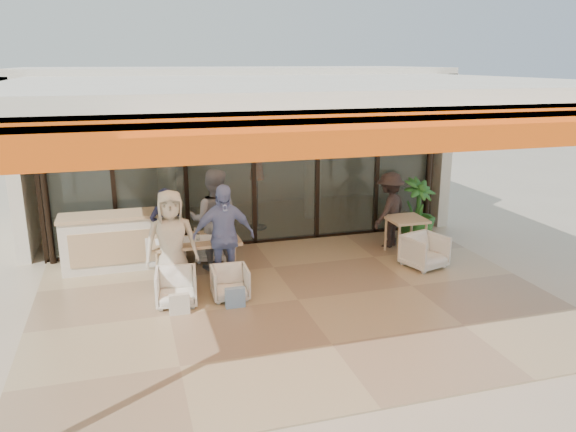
# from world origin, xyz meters

# --- Properties ---
(ground) EXTENTS (70.00, 70.00, 0.00)m
(ground) POSITION_xyz_m (0.00, 0.00, 0.00)
(ground) COLOR #C6B293
(ground) RESTS_ON ground
(terrace_floor) EXTENTS (8.00, 6.00, 0.01)m
(terrace_floor) POSITION_xyz_m (0.00, 0.00, 0.01)
(terrace_floor) COLOR tan
(terrace_floor) RESTS_ON ground
(terrace_structure) EXTENTS (8.00, 6.00, 3.40)m
(terrace_structure) POSITION_xyz_m (0.00, -0.26, 3.25)
(terrace_structure) COLOR silver
(terrace_structure) RESTS_ON ground
(glass_storefront) EXTENTS (8.08, 0.10, 3.20)m
(glass_storefront) POSITION_xyz_m (0.00, 3.00, 1.60)
(glass_storefront) COLOR #9EADA3
(glass_storefront) RESTS_ON ground
(interior_block) EXTENTS (9.05, 3.62, 3.52)m
(interior_block) POSITION_xyz_m (0.01, 5.31, 2.23)
(interior_block) COLOR silver
(interior_block) RESTS_ON ground
(host_counter) EXTENTS (1.85, 0.65, 1.04)m
(host_counter) POSITION_xyz_m (-2.75, 2.30, 0.53)
(host_counter) COLOR silver
(host_counter) RESTS_ON ground
(dining_table) EXTENTS (1.50, 0.90, 0.93)m
(dining_table) POSITION_xyz_m (-1.43, 1.36, 0.69)
(dining_table) COLOR tan
(dining_table) RESTS_ON ground
(chair_far_left) EXTENTS (0.75, 0.71, 0.72)m
(chair_far_left) POSITION_xyz_m (-1.84, 2.31, 0.36)
(chair_far_left) COLOR white
(chair_far_left) RESTS_ON ground
(chair_far_right) EXTENTS (0.69, 0.66, 0.64)m
(chair_far_right) POSITION_xyz_m (-1.00, 2.31, 0.32)
(chair_far_right) COLOR white
(chair_far_right) RESTS_ON ground
(chair_near_left) EXTENTS (0.67, 0.64, 0.63)m
(chair_near_left) POSITION_xyz_m (-1.84, 0.41, 0.32)
(chair_near_left) COLOR white
(chair_near_left) RESTS_ON ground
(chair_near_right) EXTENTS (0.58, 0.55, 0.58)m
(chair_near_right) POSITION_xyz_m (-1.00, 0.41, 0.29)
(chair_near_right) COLOR white
(chair_near_right) RESTS_ON ground
(diner_navy) EXTENTS (0.63, 0.48, 1.56)m
(diner_navy) POSITION_xyz_m (-1.84, 1.81, 0.78)
(diner_navy) COLOR #171933
(diner_navy) RESTS_ON ground
(diner_grey) EXTENTS (1.06, 0.93, 1.84)m
(diner_grey) POSITION_xyz_m (-1.00, 1.81, 0.92)
(diner_grey) COLOR slate
(diner_grey) RESTS_ON ground
(diner_cream) EXTENTS (0.84, 0.55, 1.72)m
(diner_cream) POSITION_xyz_m (-1.84, 0.91, 0.86)
(diner_cream) COLOR beige
(diner_cream) RESTS_ON ground
(diner_periwinkle) EXTENTS (1.04, 0.46, 1.76)m
(diner_periwinkle) POSITION_xyz_m (-1.00, 0.91, 0.88)
(diner_periwinkle) COLOR #788CC8
(diner_periwinkle) RESTS_ON ground
(tote_bag_cream) EXTENTS (0.30, 0.10, 0.34)m
(tote_bag_cream) POSITION_xyz_m (-1.84, 0.01, 0.17)
(tote_bag_cream) COLOR silver
(tote_bag_cream) RESTS_ON ground
(tote_bag_blue) EXTENTS (0.30, 0.10, 0.34)m
(tote_bag_blue) POSITION_xyz_m (-1.00, 0.01, 0.17)
(tote_bag_blue) COLOR #99BFD8
(tote_bag_blue) RESTS_ON ground
(side_table) EXTENTS (0.70, 0.70, 0.74)m
(side_table) POSITION_xyz_m (2.66, 1.52, 0.64)
(side_table) COLOR tan
(side_table) RESTS_ON ground
(side_chair) EXTENTS (0.82, 0.79, 0.69)m
(side_chair) POSITION_xyz_m (2.66, 0.77, 0.34)
(side_chair) COLOR white
(side_chair) RESTS_ON ground
(standing_woman) EXTENTS (1.14, 1.05, 1.54)m
(standing_woman) POSITION_xyz_m (2.57, 2.06, 0.77)
(standing_woman) COLOR black
(standing_woman) RESTS_ON ground
(potted_palm) EXTENTS (0.95, 0.95, 1.33)m
(potted_palm) POSITION_xyz_m (3.29, 2.22, 0.67)
(potted_palm) COLOR #1E5919
(potted_palm) RESTS_ON ground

